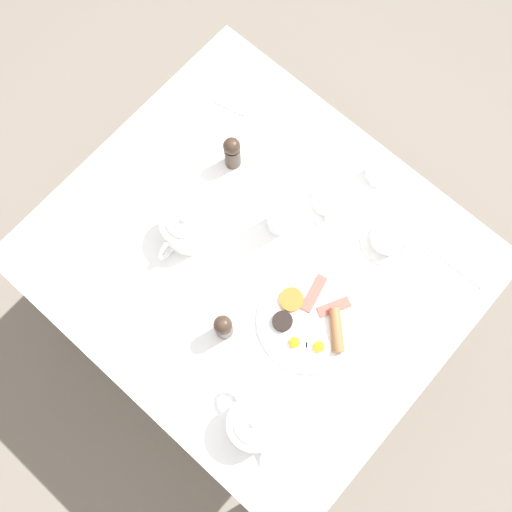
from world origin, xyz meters
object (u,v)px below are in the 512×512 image
teapot_far (254,423)px  teacup_with_saucer_right (329,199)px  pepper_grinder (232,152)px  salt_grinder (224,327)px  water_glass_tall (279,217)px  breakfast_plate (310,322)px  water_glass_short (380,170)px  teapot_near (186,227)px  fork_by_plate (112,320)px  napkin_folded (241,92)px  knife_by_plate (453,264)px  teacup_with_saucer_left (388,238)px

teapot_far → teacup_with_saucer_right: size_ratio=1.53×
pepper_grinder → salt_grinder: size_ratio=1.00×
water_glass_tall → salt_grinder: size_ratio=0.94×
breakfast_plate → water_glass_short: 0.44m
water_glass_short → teapot_near: bearing=-120.7°
salt_grinder → water_glass_tall: bearing=105.6°
water_glass_tall → water_glass_short: 0.30m
salt_grinder → fork_by_plate: salt_grinder is taller
napkin_folded → fork_by_plate: (0.19, -0.70, -0.00)m
teapot_near → knife_by_plate: 0.70m
pepper_grinder → teacup_with_saucer_right: bearing=16.8°
teacup_with_saucer_left → teapot_near: bearing=-140.7°
teacup_with_saucer_left → pepper_grinder: bearing=-167.4°
breakfast_plate → teacup_with_saucer_right: teacup_with_saucer_right is taller
pepper_grinder → salt_grinder: (0.30, -0.36, 0.00)m
teapot_far → salt_grinder: (-0.20, 0.12, 0.01)m
water_glass_tall → teapot_near: bearing=-132.6°
pepper_grinder → water_glass_tall: bearing=-14.1°
napkin_folded → salt_grinder: bearing=-51.5°
teapot_near → teacup_with_saucer_right: teapot_near is taller
fork_by_plate → water_glass_tall: bearing=72.8°
teapot_far → teacup_with_saucer_left: (-0.05, 0.58, -0.02)m
teapot_far → water_glass_short: teapot_far is taller
teapot_near → pepper_grinder: pepper_grinder is taller
teapot_near → fork_by_plate: (0.02, -0.30, -0.05)m
teacup_with_saucer_left → water_glass_short: 0.18m
water_glass_short → fork_by_plate: size_ratio=0.65×
salt_grinder → napkin_folded: (-0.42, 0.53, -0.06)m
breakfast_plate → salt_grinder: bearing=-132.8°
teacup_with_saucer_right → napkin_folded: bearing=166.7°
napkin_folded → water_glass_short: bearing=6.8°
teapot_far → napkin_folded: teapot_far is taller
teapot_near → teapot_far: bearing=-121.3°
teacup_with_saucer_left → water_glass_tall: size_ratio=1.19×
breakfast_plate → teapot_far: (0.06, -0.28, 0.04)m
teacup_with_saucer_right → water_glass_tall: (-0.06, -0.13, 0.03)m
water_glass_short → pepper_grinder: (-0.32, -0.23, 0.02)m
teacup_with_saucer_left → teacup_with_saucer_right: size_ratio=1.00×
teacup_with_saucer_left → water_glass_tall: (-0.24, -0.15, 0.03)m
teapot_far → teacup_with_saucer_left: 0.58m
water_glass_tall → knife_by_plate: 0.47m
teapot_near → salt_grinder: (0.25, -0.13, 0.01)m
water_glass_tall → pepper_grinder: bearing=165.9°
teapot_near → salt_grinder: bearing=-119.9°
breakfast_plate → napkin_folded: (-0.57, 0.37, -0.01)m
teacup_with_saucer_left → water_glass_short: water_glass_short is taller
water_glass_short → breakfast_plate: bearing=-73.8°
teacup_with_saucer_left → breakfast_plate: bearing=-91.7°
teapot_near → napkin_folded: bearing=20.5°
water_glass_short → teapot_far: bearing=-75.6°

